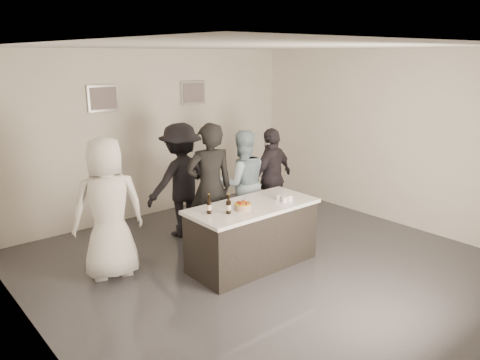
{
  "coord_description": "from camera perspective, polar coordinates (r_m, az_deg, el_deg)",
  "views": [
    {
      "loc": [
        -4.18,
        -4.5,
        2.92
      ],
      "look_at": [
        0.0,
        0.5,
        1.15
      ],
      "focal_mm": 35.0,
      "sensor_mm": 36.0,
      "label": 1
    }
  ],
  "objects": [
    {
      "name": "floor",
      "position": [
        6.8,
        2.75,
        -10.25
      ],
      "size": [
        6.0,
        6.0,
        0.0
      ],
      "primitive_type": "plane",
      "color": "#3D3D42",
      "rests_on": "ground"
    },
    {
      "name": "ceiling",
      "position": [
        6.14,
        3.11,
        15.92
      ],
      "size": [
        6.0,
        6.0,
        0.0
      ],
      "primitive_type": "plane",
      "rotation": [
        3.14,
        0.0,
        0.0
      ],
      "color": "white"
    },
    {
      "name": "wall_back",
      "position": [
        8.7,
        -10.66,
        5.53
      ],
      "size": [
        6.0,
        0.04,
        3.0
      ],
      "primitive_type": "cube",
      "color": "silver",
      "rests_on": "ground"
    },
    {
      "name": "wall_left",
      "position": [
        4.87,
        -24.07,
        -3.13
      ],
      "size": [
        0.04,
        6.0,
        3.0
      ],
      "primitive_type": "cube",
      "color": "silver",
      "rests_on": "ground"
    },
    {
      "name": "wall_right",
      "position": [
        8.59,
        17.84,
        4.94
      ],
      "size": [
        0.04,
        6.0,
        3.0
      ],
      "primitive_type": "cube",
      "color": "silver",
      "rests_on": "ground"
    },
    {
      "name": "picture_left",
      "position": [
        8.19,
        -16.35,
        9.54
      ],
      "size": [
        0.54,
        0.04,
        0.44
      ],
      "primitive_type": "cube",
      "color": "#B2B2B7",
      "rests_on": "wall_back"
    },
    {
      "name": "picture_right",
      "position": [
        9.06,
        -5.75,
        10.55
      ],
      "size": [
        0.54,
        0.04,
        0.44
      ],
      "primitive_type": "cube",
      "color": "#B2B2B7",
      "rests_on": "wall_back"
    },
    {
      "name": "bar_counter",
      "position": [
        6.62,
        1.52,
        -6.73
      ],
      "size": [
        1.86,
        0.86,
        0.9
      ],
      "primitive_type": "cube",
      "color": "white",
      "rests_on": "ground"
    },
    {
      "name": "cake",
      "position": [
        6.24,
        0.35,
        -3.31
      ],
      "size": [
        0.23,
        0.23,
        0.08
      ],
      "primitive_type": "cylinder",
      "color": "#EFA519",
      "rests_on": "bar_counter"
    },
    {
      "name": "beer_bottle_a",
      "position": [
        6.08,
        -3.8,
        -2.93
      ],
      "size": [
        0.07,
        0.07,
        0.26
      ],
      "primitive_type": "cylinder",
      "color": "black",
      "rests_on": "bar_counter"
    },
    {
      "name": "beer_bottle_b",
      "position": [
        6.07,
        -1.41,
        -2.95
      ],
      "size": [
        0.07,
        0.07,
        0.26
      ],
      "primitive_type": "cylinder",
      "color": "black",
      "rests_on": "bar_counter"
    },
    {
      "name": "tumbler_cluster",
      "position": [
        6.67,
        5.43,
        -2.17
      ],
      "size": [
        0.19,
        0.19,
        0.08
      ],
      "primitive_type": "cube",
      "color": "gold",
      "rests_on": "bar_counter"
    },
    {
      "name": "candles",
      "position": [
        6.11,
        1.54,
        -4.09
      ],
      "size": [
        0.24,
        0.08,
        0.01
      ],
      "primitive_type": "cube",
      "color": "pink",
      "rests_on": "bar_counter"
    },
    {
      "name": "person_main_black",
      "position": [
        6.96,
        -3.71,
        -1.0
      ],
      "size": [
        0.82,
        0.66,
        1.96
      ],
      "primitive_type": "imported",
      "rotation": [
        0.0,
        0.0,
        2.84
      ],
      "color": "black",
      "rests_on": "ground"
    },
    {
      "name": "person_main_blue",
      "position": [
        7.58,
        0.28,
        -0.45
      ],
      "size": [
        1.04,
        0.94,
        1.75
      ],
      "primitive_type": "imported",
      "rotation": [
        0.0,
        0.0,
        2.75
      ],
      "color": "#97B4C6",
      "rests_on": "ground"
    },
    {
      "name": "person_guest_left",
      "position": [
        6.37,
        -15.77,
        -3.36
      ],
      "size": [
        1.06,
        0.82,
        1.91
      ],
      "primitive_type": "imported",
      "rotation": [
        0.0,
        0.0,
        2.88
      ],
      "color": "white",
      "rests_on": "ground"
    },
    {
      "name": "person_guest_right",
      "position": [
        8.04,
        3.93,
        0.3
      ],
      "size": [
        1.07,
        0.61,
        1.72
      ],
      "primitive_type": "imported",
      "rotation": [
        0.0,
        0.0,
        3.34
      ],
      "color": "#2C282F",
      "rests_on": "ground"
    },
    {
      "name": "person_guest_back",
      "position": [
        7.64,
        -7.18,
        -0.03
      ],
      "size": [
        1.21,
        0.7,
        1.86
      ],
      "primitive_type": "imported",
      "rotation": [
        0.0,
        0.0,
        3.15
      ],
      "color": "black",
      "rests_on": "ground"
    }
  ]
}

